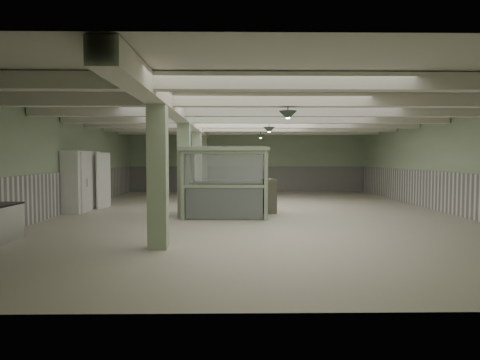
{
  "coord_description": "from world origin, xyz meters",
  "views": [
    {
      "loc": [
        -0.83,
        -15.45,
        2.02
      ],
      "look_at": [
        -0.62,
        -1.66,
        1.3
      ],
      "focal_mm": 32.0,
      "sensor_mm": 36.0,
      "label": 1
    }
  ],
  "objects": [
    {
      "name": "column_a",
      "position": [
        -2.5,
        -6.0,
        1.8
      ],
      "size": [
        0.42,
        0.42,
        3.6
      ],
      "primitive_type": "cube",
      "color": "#ADC29C",
      "rests_on": "floor"
    },
    {
      "name": "column_b",
      "position": [
        -2.5,
        -1.0,
        1.8
      ],
      "size": [
        0.42,
        0.42,
        3.6
      ],
      "primitive_type": "cube",
      "color": "#ADC29C",
      "rests_on": "floor"
    },
    {
      "name": "beam_f",
      "position": [
        0.0,
        5.0,
        3.42
      ],
      "size": [
        13.9,
        0.35,
        0.32
      ],
      "primitive_type": "cube",
      "color": "silver",
      "rests_on": "ceiling"
    },
    {
      "name": "walkin_cooler",
      "position": [
        -6.62,
        1.0,
        1.17
      ],
      "size": [
        0.94,
        2.56,
        2.35
      ],
      "color": "white",
      "rests_on": "floor"
    },
    {
      "name": "wainscot_right",
      "position": [
        6.97,
        0.0,
        0.75
      ],
      "size": [
        0.05,
        19.9,
        1.5
      ],
      "primitive_type": "cube",
      "color": "white",
      "rests_on": "floor"
    },
    {
      "name": "beam_g",
      "position": [
        0.0,
        7.5,
        3.42
      ],
      "size": [
        13.9,
        0.35,
        0.32
      ],
      "primitive_type": "cube",
      "color": "silver",
      "rests_on": "ceiling"
    },
    {
      "name": "girder",
      "position": [
        -2.5,
        0.0,
        3.38
      ],
      "size": [
        0.45,
        19.9,
        0.4
      ],
      "primitive_type": "cube",
      "color": "silver",
      "rests_on": "ceiling"
    },
    {
      "name": "beam_b",
      "position": [
        0.0,
        -5.0,
        3.42
      ],
      "size": [
        13.9,
        0.35,
        0.32
      ],
      "primitive_type": "cube",
      "color": "silver",
      "rests_on": "ceiling"
    },
    {
      "name": "beam_e",
      "position": [
        0.0,
        2.5,
        3.42
      ],
      "size": [
        13.9,
        0.35,
        0.32
      ],
      "primitive_type": "cube",
      "color": "silver",
      "rests_on": "ceiling"
    },
    {
      "name": "filing_cabinet",
      "position": [
        0.45,
        -0.02,
        0.63
      ],
      "size": [
        0.58,
        0.68,
        1.25
      ],
      "primitive_type": "cube",
      "rotation": [
        0.0,
        0.0,
        0.34
      ],
      "color": "#5E5E4E",
      "rests_on": "floor"
    },
    {
      "name": "beam_c",
      "position": [
        0.0,
        -2.5,
        3.42
      ],
      "size": [
        13.9,
        0.35,
        0.32
      ],
      "primitive_type": "cube",
      "color": "silver",
      "rests_on": "ceiling"
    },
    {
      "name": "beam_a",
      "position": [
        0.0,
        -7.5,
        3.42
      ],
      "size": [
        13.9,
        0.35,
        0.32
      ],
      "primitive_type": "cube",
      "color": "silver",
      "rests_on": "ceiling"
    },
    {
      "name": "floor",
      "position": [
        0.0,
        0.0,
        0.0
      ],
      "size": [
        20.0,
        20.0,
        0.0
      ],
      "primitive_type": "plane",
      "color": "beige",
      "rests_on": "ground"
    },
    {
      "name": "pendant_mid",
      "position": [
        0.5,
        0.5,
        3.05
      ],
      "size": [
        0.44,
        0.44,
        0.22
      ],
      "primitive_type": "cone",
      "rotation": [
        3.14,
        0.0,
        0.0
      ],
      "color": "#2F3F30",
      "rests_on": "ceiling"
    },
    {
      "name": "pendant_front",
      "position": [
        0.5,
        -5.0,
        3.05
      ],
      "size": [
        0.44,
        0.44,
        0.22
      ],
      "primitive_type": "cone",
      "rotation": [
        3.14,
        0.0,
        0.0
      ],
      "color": "#2F3F30",
      "rests_on": "ceiling"
    },
    {
      "name": "wall_left",
      "position": [
        -7.0,
        0.0,
        1.8
      ],
      "size": [
        0.02,
        20.0,
        3.6
      ],
      "primitive_type": "cube",
      "color": "#ABC39C",
      "rests_on": "floor"
    },
    {
      "name": "wall_right",
      "position": [
        7.0,
        0.0,
        1.8
      ],
      "size": [
        0.02,
        20.0,
        3.6
      ],
      "primitive_type": "cube",
      "color": "#ABC39C",
      "rests_on": "floor"
    },
    {
      "name": "column_d",
      "position": [
        -2.5,
        8.0,
        1.8
      ],
      "size": [
        0.42,
        0.42,
        3.6
      ],
      "primitive_type": "cube",
      "color": "#ADC29C",
      "rests_on": "floor"
    },
    {
      "name": "guard_booth",
      "position": [
        -1.06,
        -0.58,
        1.64
      ],
      "size": [
        3.09,
        2.67,
        2.39
      ],
      "rotation": [
        0.0,
        0.0,
        -0.06
      ],
      "color": "#8EA382",
      "rests_on": "floor"
    },
    {
      "name": "ceiling",
      "position": [
        0.0,
        0.0,
        3.6
      ],
      "size": [
        14.0,
        20.0,
        0.02
      ],
      "primitive_type": "cube",
      "color": "beige",
      "rests_on": "wall_back"
    },
    {
      "name": "beam_d",
      "position": [
        0.0,
        0.0,
        3.42
      ],
      "size": [
        13.9,
        0.35,
        0.32
      ],
      "primitive_type": "cube",
      "color": "silver",
      "rests_on": "ceiling"
    },
    {
      "name": "column_c",
      "position": [
        -2.5,
        4.0,
        1.8
      ],
      "size": [
        0.42,
        0.42,
        3.6
      ],
      "primitive_type": "cube",
      "color": "#ADC29C",
      "rests_on": "floor"
    },
    {
      "name": "wall_back",
      "position": [
        0.0,
        10.0,
        1.8
      ],
      "size": [
        14.0,
        0.02,
        3.6
      ],
      "primitive_type": "cube",
      "color": "#ABC39C",
      "rests_on": "floor"
    },
    {
      "name": "wainscot_left",
      "position": [
        -6.97,
        0.0,
        0.75
      ],
      "size": [
        0.05,
        19.9,
        1.5
      ],
      "primitive_type": "cube",
      "color": "white",
      "rests_on": "floor"
    },
    {
      "name": "wall_front",
      "position": [
        0.0,
        -10.0,
        1.8
      ],
      "size": [
        14.0,
        0.02,
        3.6
      ],
      "primitive_type": "cube",
      "color": "#ABC39C",
      "rests_on": "floor"
    },
    {
      "name": "wainscot_back",
      "position": [
        0.0,
        9.97,
        0.75
      ],
      "size": [
        13.9,
        0.05,
        1.5
      ],
      "primitive_type": "cube",
      "color": "white",
      "rests_on": "floor"
    },
    {
      "name": "pendant_back",
      "position": [
        0.5,
        5.5,
        3.05
      ],
      "size": [
        0.44,
        0.44,
        0.22
      ],
      "primitive_type": "cone",
      "rotation": [
        3.14,
        0.0,
        0.0
      ],
      "color": "#2F3F30",
      "rests_on": "ceiling"
    }
  ]
}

